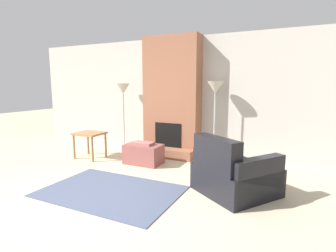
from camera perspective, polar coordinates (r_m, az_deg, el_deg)
ground_plane at (r=3.70m, az=-20.12°, el=-16.48°), size 24.00×24.00×0.00m
wall_back at (r=6.07m, az=1.80°, el=6.54°), size 8.00×0.06×2.60m
fireplace at (r=5.84m, az=0.79°, el=5.80°), size 1.27×0.71×2.60m
ottoman at (r=5.25m, az=-5.37°, el=-6.01°), size 0.72×0.45×0.44m
armchair at (r=3.93m, az=13.77°, el=-10.35°), size 1.33×1.33×0.86m
side_table at (r=5.82m, az=-16.68°, el=-2.24°), size 0.58×0.50×0.55m
floor_lamp_left at (r=6.34m, az=-9.77°, el=7.04°), size 0.32×0.32×1.59m
floor_lamp_right at (r=5.37m, az=10.25°, el=7.10°), size 0.32×0.32×1.63m
area_rug at (r=4.06m, az=-12.37°, el=-13.68°), size 1.99×1.33×0.01m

